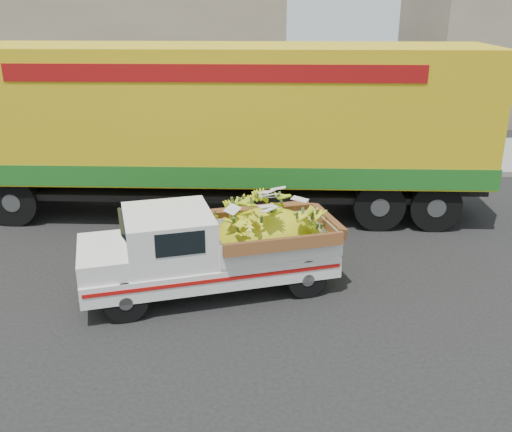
{
  "coord_description": "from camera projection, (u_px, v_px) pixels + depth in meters",
  "views": [
    {
      "loc": [
        -1.28,
        -8.15,
        4.68
      ],
      "look_at": [
        -0.69,
        1.48,
        1.03
      ],
      "focal_mm": 40.0,
      "sensor_mm": 36.0,
      "label": 1
    }
  ],
  "objects": [
    {
      "name": "sidewalk",
      "position": [
        263.0,
        158.0,
        17.84
      ],
      "size": [
        60.0,
        4.0,
        0.14
      ],
      "primitive_type": "cube",
      "color": "gray",
      "rests_on": "ground"
    },
    {
      "name": "pickup_truck",
      "position": [
        228.0,
        245.0,
        9.67
      ],
      "size": [
        4.45,
        2.38,
        1.48
      ],
      "rotation": [
        0.0,
        0.0,
        0.21
      ],
      "color": "black",
      "rests_on": "ground"
    },
    {
      "name": "ground",
      "position": [
        303.0,
        306.0,
        9.34
      ],
      "size": [
        100.0,
        100.0,
        0.0
      ],
      "primitive_type": "plane",
      "color": "black",
      "rests_on": "ground"
    },
    {
      "name": "semi_trailer",
      "position": [
        221.0,
        123.0,
        12.79
      ],
      "size": [
        12.04,
        3.66,
        3.8
      ],
      "rotation": [
        0.0,
        0.0,
        -0.1
      ],
      "color": "black",
      "rests_on": "ground"
    },
    {
      "name": "curb",
      "position": [
        268.0,
        177.0,
        15.88
      ],
      "size": [
        60.0,
        0.25,
        0.15
      ],
      "primitive_type": "cube",
      "color": "gray",
      "rests_on": "ground"
    },
    {
      "name": "building_left",
      "position": [
        46.0,
        61.0,
        22.03
      ],
      "size": [
        18.0,
        6.0,
        5.0
      ],
      "primitive_type": "cube",
      "color": "gray",
      "rests_on": "ground"
    }
  ]
}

